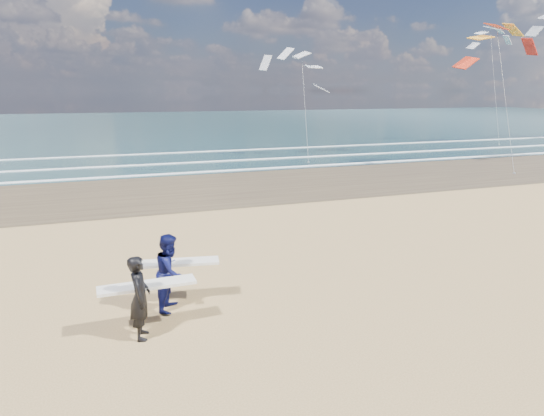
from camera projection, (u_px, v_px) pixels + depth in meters
name	position (u px, v px, depth m)	size (l,w,h in m)	color
wet_sand_strip	(435.00, 171.00, 33.63)	(220.00, 12.00, 0.01)	#483626
ocean	(232.00, 123.00, 83.02)	(220.00, 100.00, 0.02)	#1B3A3C
foam_breakers	(361.00, 153.00, 42.86)	(220.00, 11.70, 0.05)	white
surfer_near	(141.00, 296.00, 10.79)	(2.21, 1.02, 1.93)	black
surfer_far	(171.00, 271.00, 12.22)	(2.26, 1.40, 1.98)	#0B0E3F
kite_0	(502.00, 74.00, 33.65)	(6.89, 4.86, 11.19)	slate
kite_1	(304.00, 90.00, 38.88)	(6.34, 4.80, 9.51)	slate
kite_5	(494.00, 75.00, 50.64)	(5.47, 4.70, 12.99)	slate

